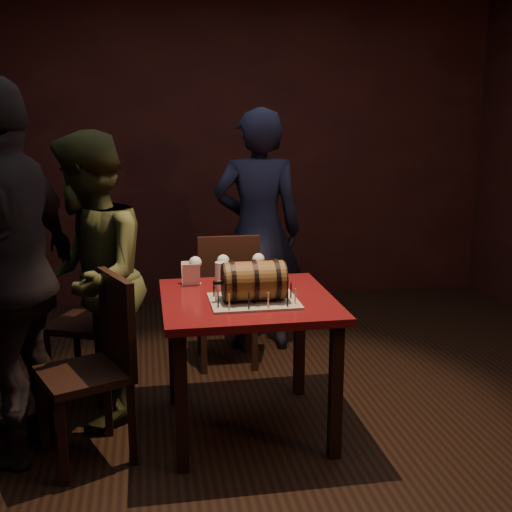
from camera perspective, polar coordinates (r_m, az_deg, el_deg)
name	(u,v)px	position (r m, az deg, el deg)	size (l,w,h in m)	color
room_shell	(275,172)	(3.34, 1.68, 7.43)	(5.04, 5.04, 2.80)	black
pub_table	(247,317)	(3.42, -0.77, -5.45)	(0.90, 0.90, 0.75)	#510D11
cake_board	(254,301)	(3.30, -0.20, -4.02)	(0.45, 0.35, 0.01)	gray
barrel_cake	(254,281)	(3.27, -0.21, -2.23)	(0.37, 0.22, 0.22)	brown
birthday_candles	(254,292)	(3.29, -0.20, -3.25)	(0.40, 0.30, 0.09)	#EFD48F
wine_glass_left	(195,264)	(3.63, -5.41, -0.71)	(0.07, 0.07, 0.16)	silver
wine_glass_mid	(223,262)	(3.67, -2.93, -0.55)	(0.07, 0.07, 0.16)	silver
wine_glass_right	(258,261)	(3.70, 0.22, -0.41)	(0.07, 0.07, 0.16)	silver
pint_of_ale	(222,276)	(3.54, -3.09, -1.78)	(0.07, 0.07, 0.15)	silver
menu_card	(191,274)	(3.62, -5.82, -1.62)	(0.10, 0.05, 0.13)	white
chair_back	(227,293)	(4.29, -2.57, -3.33)	(0.41, 0.41, 0.93)	black
chair_left_rear	(97,313)	(3.98, -13.92, -4.98)	(0.53, 0.53, 0.93)	black
chair_left_front	(99,358)	(3.29, -13.77, -8.77)	(0.52, 0.52, 0.93)	black
person_back	(258,231)	(4.60, 0.17, 2.21)	(0.63, 0.42, 1.74)	#181A30
person_left_rear	(90,281)	(3.61, -14.57, -2.14)	(0.79, 0.61, 1.62)	#34391C
person_left_front	(11,275)	(3.32, -20.94, -1.57)	(1.10, 0.46, 1.87)	black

